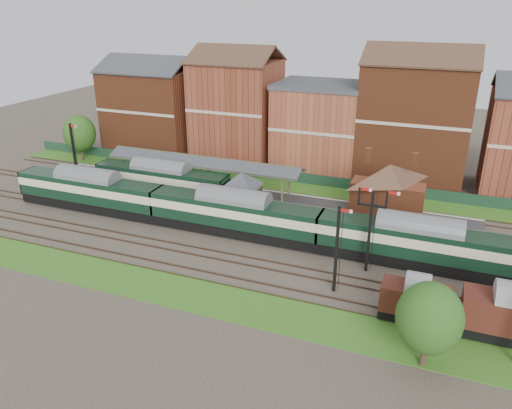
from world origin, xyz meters
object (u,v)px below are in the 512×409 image
(semaphore_bracket, at_px, (370,226))
(goods_van_a, at_px, (416,301))
(signal_box, at_px, (242,196))
(platform_railcar, at_px, (162,180))
(dmu_train, at_px, (234,213))

(semaphore_bracket, relative_size, goods_van_a, 1.53)
(semaphore_bracket, distance_m, goods_van_a, 8.54)
(signal_box, relative_size, platform_railcar, 0.34)
(signal_box, relative_size, semaphore_bracket, 0.73)
(signal_box, xyz_separation_m, dmu_train, (0.46, -3.25, -0.68))
(semaphore_bracket, bearing_deg, signal_box, 159.08)
(signal_box, relative_size, dmu_train, 0.11)
(platform_railcar, height_order, goods_van_a, platform_railcar)
(signal_box, height_order, platform_railcar, signal_box)
(semaphore_bracket, distance_m, platform_railcar, 28.92)
(signal_box, height_order, goods_van_a, signal_box)
(dmu_train, xyz_separation_m, goods_van_a, (19.39, -9.00, -0.65))
(signal_box, distance_m, semaphore_bracket, 16.16)
(signal_box, bearing_deg, semaphore_bracket, -20.92)
(semaphore_bracket, xyz_separation_m, goods_van_a, (4.81, -6.50, -2.77))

